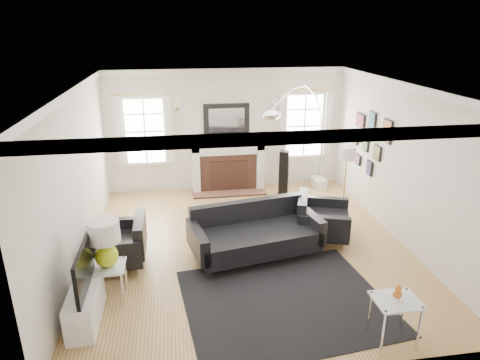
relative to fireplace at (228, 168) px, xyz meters
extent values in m
plane|color=olive|center=(0.00, -2.79, -0.54)|extent=(6.00, 6.00, 0.00)
cube|color=silver|center=(0.00, 0.21, 0.86)|extent=(5.50, 0.04, 2.80)
cube|color=silver|center=(0.00, -5.79, 0.86)|extent=(5.50, 0.04, 2.80)
cube|color=silver|center=(-2.75, -2.79, 0.86)|extent=(0.04, 6.00, 2.80)
cube|color=silver|center=(2.75, -2.79, 0.86)|extent=(0.04, 6.00, 2.80)
cube|color=white|center=(0.00, -2.79, 2.26)|extent=(5.50, 6.00, 0.02)
cube|color=white|center=(0.00, -2.79, 2.20)|extent=(5.50, 6.00, 0.12)
cube|color=white|center=(-0.75, 0.01, 0.01)|extent=(0.18, 0.38, 1.10)
cube|color=white|center=(0.75, 0.01, 0.01)|extent=(0.18, 0.38, 1.10)
cube|color=white|center=(0.00, 0.01, 0.51)|extent=(1.70, 0.38, 0.12)
cube|color=white|center=(0.00, 0.01, 0.41)|extent=(1.50, 0.34, 0.10)
cube|color=brown|center=(0.00, 0.03, -0.09)|extent=(1.30, 0.30, 0.90)
cube|color=black|center=(0.00, -0.07, -0.16)|extent=(0.90, 0.10, 0.76)
cube|color=brown|center=(0.00, -0.24, -0.52)|extent=(1.70, 0.50, 0.04)
cube|color=black|center=(0.00, 0.17, 1.11)|extent=(1.05, 0.06, 0.75)
cube|color=white|center=(0.00, 0.13, 1.11)|extent=(0.82, 0.02, 0.55)
cube|color=white|center=(-1.85, 0.18, 0.91)|extent=(1.00, 0.05, 1.60)
cube|color=white|center=(-1.85, 0.15, 0.91)|extent=(0.84, 0.02, 1.44)
cube|color=white|center=(-2.40, 0.08, 0.96)|extent=(0.14, 0.05, 1.55)
cube|color=white|center=(-1.30, 0.08, 0.96)|extent=(0.14, 0.05, 1.55)
cube|color=white|center=(1.85, 0.18, 0.91)|extent=(1.00, 0.05, 1.60)
cube|color=white|center=(1.85, 0.15, 0.91)|extent=(0.84, 0.02, 1.44)
cube|color=white|center=(1.30, 0.08, 0.96)|extent=(0.14, 0.05, 1.55)
cube|color=white|center=(2.40, 0.08, 0.96)|extent=(0.14, 0.05, 1.55)
cube|color=black|center=(2.72, -2.19, 1.31)|extent=(0.03, 0.34, 0.44)
cube|color=#B56F30|center=(2.70, -2.19, 1.31)|extent=(0.01, 0.29, 0.39)
cube|color=black|center=(2.72, -1.54, 1.36)|extent=(0.03, 0.28, 0.38)
cube|color=#2F6683|center=(2.70, -1.54, 1.36)|extent=(0.01, 0.23, 0.33)
cube|color=black|center=(2.72, -0.99, 1.26)|extent=(0.03, 0.40, 0.30)
cube|color=#AA344D|center=(2.70, -0.99, 1.26)|extent=(0.01, 0.35, 0.25)
cube|color=black|center=(2.72, -1.89, 0.81)|extent=(0.03, 0.30, 0.30)
cube|color=olive|center=(2.70, -1.89, 0.81)|extent=(0.01, 0.25, 0.25)
cube|color=black|center=(2.72, -1.34, 0.86)|extent=(0.03, 0.26, 0.34)
cube|color=#548C59|center=(2.70, -1.34, 0.86)|extent=(0.01, 0.21, 0.29)
cube|color=black|center=(2.72, -0.79, 0.81)|extent=(0.03, 0.32, 0.24)
cube|color=tan|center=(2.70, -0.79, 0.81)|extent=(0.01, 0.27, 0.19)
cube|color=black|center=(2.72, -1.64, 0.41)|extent=(0.03, 0.24, 0.30)
cube|color=navy|center=(2.70, -1.64, 0.41)|extent=(0.01, 0.19, 0.25)
cube|color=black|center=(2.72, -1.04, 0.41)|extent=(0.03, 0.28, 0.22)
cube|color=#96586D|center=(2.70, -1.04, 0.41)|extent=(0.01, 0.23, 0.17)
cube|color=white|center=(-2.45, -4.49, -0.29)|extent=(0.35, 1.00, 0.50)
cube|color=black|center=(-2.40, -4.49, 0.26)|extent=(0.05, 1.00, 0.58)
cube|color=black|center=(0.25, -4.47, -0.54)|extent=(3.04, 2.63, 0.01)
cube|color=black|center=(0.07, -3.15, -0.22)|extent=(2.19, 1.34, 0.34)
cube|color=black|center=(-0.01, -2.73, 0.03)|extent=(2.04, 0.55, 0.57)
cube|color=black|center=(-0.91, -3.35, -0.09)|extent=(0.34, 0.98, 0.43)
cube|color=black|center=(1.05, -2.96, -0.09)|extent=(0.34, 0.98, 0.43)
cube|color=black|center=(-2.20, -3.11, -0.24)|extent=(0.87, 0.87, 0.32)
cube|color=black|center=(-1.81, -3.10, 0.00)|extent=(0.16, 0.86, 0.54)
cube|color=black|center=(-2.20, -2.68, -0.11)|extent=(0.86, 0.14, 0.41)
cube|color=black|center=(-2.20, -3.54, -0.11)|extent=(0.86, 0.14, 0.41)
cube|color=black|center=(1.41, -2.73, -0.24)|extent=(1.12, 1.12, 0.33)
cube|color=black|center=(1.04, -2.60, 0.01)|extent=(0.43, 0.88, 0.55)
cube|color=black|center=(1.27, -3.15, -0.10)|extent=(0.87, 0.41, 0.42)
cube|color=black|center=(1.55, -2.32, -0.10)|extent=(0.87, 0.41, 0.42)
cube|color=silver|center=(0.01, -3.17, -0.21)|extent=(0.78, 0.78, 0.02)
cylinder|color=silver|center=(-0.34, -3.52, -0.37)|extent=(0.04, 0.04, 0.35)
cylinder|color=silver|center=(0.36, -3.52, -0.37)|extent=(0.04, 0.04, 0.35)
cylinder|color=silver|center=(-0.34, -2.82, -0.37)|extent=(0.04, 0.04, 0.35)
cylinder|color=silver|center=(0.36, -2.82, -0.37)|extent=(0.04, 0.04, 0.35)
cube|color=silver|center=(-2.20, -3.99, -0.03)|extent=(0.47, 0.47, 0.02)
cylinder|color=silver|center=(-2.40, -4.19, -0.28)|extent=(0.04, 0.04, 0.52)
cylinder|color=silver|center=(-2.00, -4.19, -0.28)|extent=(0.04, 0.04, 0.52)
cylinder|color=silver|center=(-2.40, -3.80, -0.28)|extent=(0.04, 0.04, 0.52)
cylinder|color=silver|center=(-2.00, -3.80, -0.28)|extent=(0.04, 0.04, 0.52)
cube|color=silver|center=(1.37, -5.44, 0.05)|extent=(0.55, 0.46, 0.02)
cylinder|color=silver|center=(1.13, -5.63, -0.24)|extent=(0.04, 0.04, 0.60)
cylinder|color=silver|center=(1.60, -5.63, -0.24)|extent=(0.04, 0.04, 0.60)
cylinder|color=silver|center=(1.13, -5.25, -0.24)|extent=(0.04, 0.04, 0.60)
cylinder|color=silver|center=(1.60, -5.25, -0.24)|extent=(0.04, 0.04, 0.60)
sphere|color=#C3D61A|center=(-2.20, -3.99, 0.14)|extent=(0.33, 0.33, 0.33)
cylinder|color=#C3D61A|center=(-2.20, -3.99, 0.30)|extent=(0.04, 0.04, 0.13)
cylinder|color=white|center=(-2.20, -3.99, 0.52)|extent=(0.43, 0.43, 0.30)
sphere|color=#B15B16|center=(1.37, -5.44, 0.13)|extent=(0.11, 0.11, 0.11)
sphere|color=#B15B16|center=(1.37, -5.44, 0.21)|extent=(0.08, 0.08, 0.08)
cube|color=white|center=(2.20, -0.14, -0.43)|extent=(0.27, 0.44, 0.22)
ellipsoid|color=silver|center=(0.67, -1.45, 1.53)|extent=(0.37, 0.37, 0.22)
cylinder|color=gold|center=(2.03, -2.06, -0.53)|extent=(0.20, 0.20, 0.03)
cylinder|color=gold|center=(2.03, -2.06, 0.15)|extent=(0.02, 0.02, 1.37)
cylinder|color=white|center=(2.03, -2.06, 0.88)|extent=(0.31, 0.31, 0.26)
cube|color=black|center=(1.24, -0.44, -0.03)|extent=(0.27, 0.27, 1.03)
camera|label=1|loc=(-1.15, -9.44, 3.17)|focal=32.00mm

